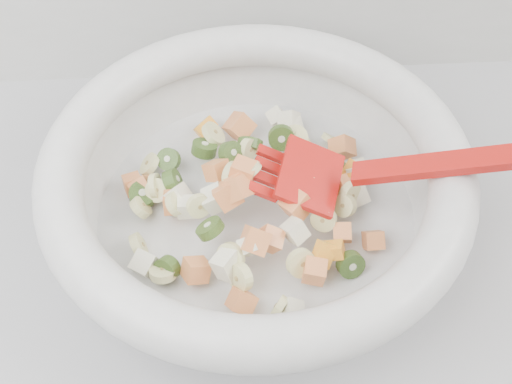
{
  "coord_description": "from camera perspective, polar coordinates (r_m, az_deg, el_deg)",
  "views": [
    {
      "loc": [
        0.14,
        1.09,
        1.43
      ],
      "look_at": [
        0.16,
        1.49,
        0.95
      ],
      "focal_mm": 45.0,
      "sensor_mm": 36.0,
      "label": 1
    }
  ],
  "objects": [
    {
      "name": "mixing_bowl",
      "position": [
        0.61,
        0.05,
        0.78
      ],
      "size": [
        0.51,
        0.41,
        0.17
      ],
      "color": "silver",
      "rests_on": "counter"
    }
  ]
}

